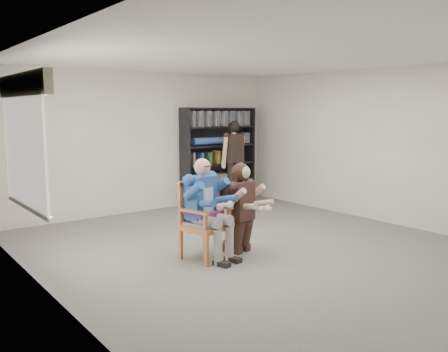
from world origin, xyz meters
TOP-DOWN VIEW (x-y plane):
  - room_shell at (0.00, 0.00)m, footprint 6.00×7.00m
  - floor at (0.00, 0.00)m, footprint 6.00×7.00m
  - window_left at (-2.95, 1.00)m, footprint 0.16×2.00m
  - armchair at (-0.87, 0.15)m, footprint 0.75×0.73m
  - seated_man at (-0.87, 0.15)m, footprint 0.78×0.96m
  - kneeling_woman at (-0.29, 0.03)m, footprint 0.72×0.97m
  - bookshelf at (1.70, 3.28)m, footprint 1.80×0.38m
  - standing_man at (1.72, 2.76)m, footprint 0.59×0.36m

SIDE VIEW (x-z plane):
  - floor at x=0.00m, z-range -0.01..0.01m
  - armchair at x=-0.87m, z-range 0.00..1.08m
  - kneeling_woman at x=-0.29m, z-range 0.00..1.29m
  - seated_man at x=-0.87m, z-range 0.00..1.41m
  - standing_man at x=1.72m, z-range 0.00..1.82m
  - bookshelf at x=1.70m, z-range 0.00..2.10m
  - room_shell at x=0.00m, z-range 0.00..2.80m
  - window_left at x=-2.95m, z-range 0.76..2.50m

